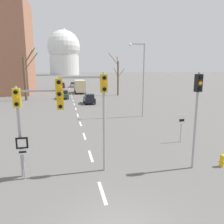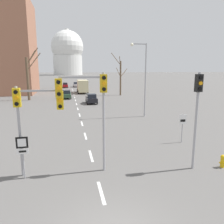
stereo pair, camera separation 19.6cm
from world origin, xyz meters
The scene contains 31 objects.
lane_stripe_0 centered at (0.00, 2.85, 0.00)m, with size 0.16×2.00×0.01m, color silver.
lane_stripe_1 centered at (0.00, 7.35, 0.00)m, with size 0.16×2.00×0.01m, color silver.
lane_stripe_2 centered at (0.00, 11.85, 0.00)m, with size 0.16×2.00×0.01m, color silver.
lane_stripe_3 centered at (0.00, 16.35, 0.00)m, with size 0.16×2.00×0.01m, color silver.
lane_stripe_4 centered at (0.00, 20.85, 0.00)m, with size 0.16×2.00×0.01m, color silver.
lane_stripe_5 centered at (0.00, 25.35, 0.00)m, with size 0.16×2.00×0.01m, color silver.
lane_stripe_6 centered at (0.00, 29.85, 0.00)m, with size 0.16×2.00×0.01m, color silver.
lane_stripe_7 centered at (0.00, 34.35, 0.00)m, with size 0.16×2.00×0.01m, color silver.
lane_stripe_8 centered at (0.00, 38.85, 0.00)m, with size 0.16×2.00×0.01m, color silver.
lane_stripe_9 centered at (0.00, 43.35, 0.00)m, with size 0.16×2.00×0.01m, color silver.
lane_stripe_10 centered at (0.00, 47.85, 0.00)m, with size 0.16×2.00×0.01m, color silver.
lane_stripe_11 centered at (0.00, 52.35, 0.00)m, with size 0.16×2.00×0.01m, color silver.
lane_stripe_12 centered at (0.00, 56.85, 0.00)m, with size 0.16×2.00×0.01m, color silver.
lane_stripe_13 centered at (0.00, 61.35, 0.00)m, with size 0.16×2.00×0.01m, color silver.
traffic_signal_near_left centered at (-3.16, 5.34, 3.69)m, with size 2.49×0.34×4.86m.
traffic_signal_centre_tall centered at (-0.27, 5.11, 4.22)m, with size 2.69×0.34×5.54m.
traffic_signal_near_right centered at (5.63, 4.31, 3.84)m, with size 0.36×0.34×5.54m.
route_sign_post centered at (-3.77, 4.98, 1.60)m, with size 0.60×0.08×2.35m.
speed_limit_sign centered at (7.32, 8.66, 1.56)m, with size 0.60×0.08×2.31m.
fire_hydrant centered at (7.43, 4.09, 0.42)m, with size 0.40×0.34×0.77m.
street_lamp_right centered at (7.43, 18.48, 5.25)m, with size 2.00×0.36×8.63m.
sedan_near_left centered at (-2.02, 63.66, 0.80)m, with size 1.68×3.83×1.60m.
sedan_near_right centered at (3.93, 79.50, 0.83)m, with size 1.94×4.32×1.64m.
sedan_mid_centre centered at (-1.66, 37.59, 0.84)m, with size 1.91×4.47×1.68m.
sedan_far_left centered at (1.31, 65.84, 0.83)m, with size 1.69×4.02×1.62m.
sedan_far_right centered at (2.54, 30.10, 0.82)m, with size 1.77×3.83×1.66m.
delivery_truck centered at (2.20, 47.10, 1.70)m, with size 2.44×7.20×3.14m.
bare_tree_left_near centered at (-11.17, 59.94, 4.31)m, with size 3.46×3.49×8.73m.
bare_tree_right_near centered at (10.10, 40.68, 4.15)m, with size 3.58×3.38×9.32m.
bare_tree_left_far centered at (-8.33, 36.46, 4.44)m, with size 2.73×0.99×9.61m.
capitol_dome centered at (0.00, 221.58, 21.69)m, with size 31.53×31.53×44.54m.
Camera 2 is at (-1.37, -6.41, 5.70)m, focal length 35.00 mm.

